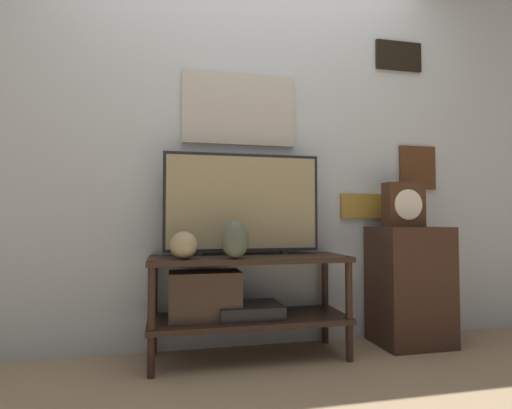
# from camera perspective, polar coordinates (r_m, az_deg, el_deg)

# --- Properties ---
(ground_plane) EXTENTS (12.00, 12.00, 0.00)m
(ground_plane) POSITION_cam_1_polar(r_m,az_deg,el_deg) (2.20, 0.38, -23.07)
(ground_plane) COLOR #997F60
(wall_back) EXTENTS (6.40, 0.08, 2.70)m
(wall_back) POSITION_cam_1_polar(r_m,az_deg,el_deg) (2.60, -1.96, 10.36)
(wall_back) COLOR #B2BCC6
(wall_back) RESTS_ON ground_plane
(media_console) EXTENTS (1.13, 0.40, 0.58)m
(media_console) POSITION_cam_1_polar(r_m,az_deg,el_deg) (2.32, -3.36, -12.74)
(media_console) COLOR black
(media_console) RESTS_ON ground_plane
(television) EXTENTS (0.93, 0.05, 0.60)m
(television) POSITION_cam_1_polar(r_m,az_deg,el_deg) (2.38, -1.89, 0.26)
(television) COLOR black
(television) RESTS_ON media_console
(vase_round_glass) EXTENTS (0.15, 0.15, 0.15)m
(vase_round_glass) POSITION_cam_1_polar(r_m,az_deg,el_deg) (2.15, -10.29, -5.75)
(vase_round_glass) COLOR tan
(vase_round_glass) RESTS_ON media_console
(vase_urn_stoneware) EXTENTS (0.15, 0.13, 0.20)m
(vase_urn_stoneware) POSITION_cam_1_polar(r_m,az_deg,el_deg) (2.13, -3.02, -5.02)
(vase_urn_stoneware) COLOR #4C5647
(vase_urn_stoneware) RESTS_ON media_console
(side_table) EXTENTS (0.44, 0.35, 0.74)m
(side_table) POSITION_cam_1_polar(r_m,az_deg,el_deg) (2.76, 21.09, -10.72)
(side_table) COLOR #382319
(side_table) RESTS_ON ground_plane
(mantel_clock) EXTENTS (0.26, 0.11, 0.28)m
(mantel_clock) POSITION_cam_1_polar(r_m,az_deg,el_deg) (2.72, 20.35, -0.04)
(mantel_clock) COLOR #422819
(mantel_clock) RESTS_ON side_table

